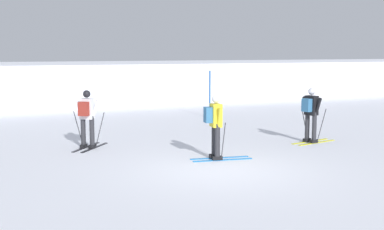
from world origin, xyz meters
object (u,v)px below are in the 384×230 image
(skier_black, at_px, (311,112))
(skier_white, at_px, (87,116))
(skier_yellow, at_px, (215,124))
(trail_marker_pole, at_px, (210,94))

(skier_black, bearing_deg, skier_white, 163.34)
(skier_yellow, height_order, skier_black, same)
(skier_yellow, distance_m, skier_black, 3.93)
(skier_yellow, relative_size, skier_black, 1.00)
(skier_white, xyz_separation_m, trail_marker_pole, (6.39, 4.76, 0.05))
(trail_marker_pole, bearing_deg, skier_yellow, -115.89)
(skier_white, distance_m, skier_black, 6.77)
(skier_yellow, height_order, skier_white, same)
(skier_white, xyz_separation_m, skier_black, (6.49, -1.94, 0.00))
(skier_yellow, relative_size, trail_marker_pole, 0.85)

